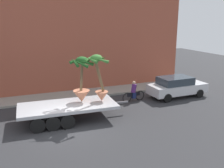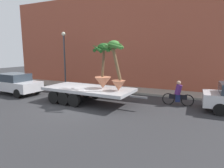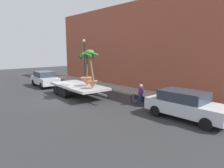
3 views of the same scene
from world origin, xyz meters
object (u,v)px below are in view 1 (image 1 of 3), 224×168
Objects in this scene: potted_palm_rear at (82,82)px; potted_palm_middle at (99,78)px; cyclist at (134,92)px; parked_car at (177,86)px; flatbed_trailer at (64,108)px.

potted_palm_rear is 0.96× the size of potted_palm_middle.
potted_palm_middle is 1.57× the size of cyclist.
potted_palm_rear is 8.06m from parked_car.
parked_car is at bearing 9.19° from flatbed_trailer.
potted_palm_rear is 0.61× the size of parked_car.
cyclist is 0.40× the size of parked_car.
potted_palm_rear is 4.81m from cyclist.
potted_palm_rear is at bearing -170.88° from parked_car.
flatbed_trailer is at bearing -170.33° from potted_palm_rear.
potted_palm_middle is (2.18, -0.10, 1.68)m from flatbed_trailer.
potted_palm_rear is at bearing 163.17° from potted_palm_middle.
potted_palm_middle is at bearing -150.79° from cyclist.
cyclist is at bearing 29.21° from potted_palm_middle.
flatbed_trailer is 1.48× the size of parked_car.
potted_palm_middle is 7.20m from parked_car.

